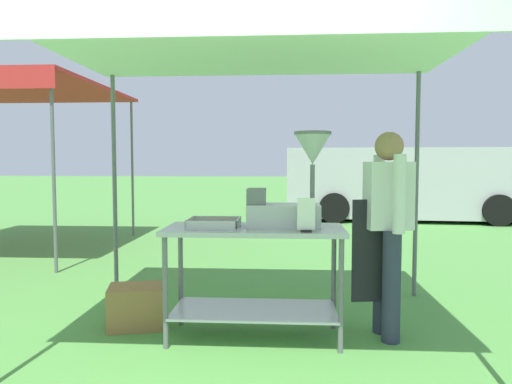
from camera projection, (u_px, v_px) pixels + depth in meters
ground_plane at (260, 237)px, 8.60m from camera, size 70.00×70.00×0.00m
stall_canopy at (255, 49)px, 3.64m from camera, size 3.34×2.42×2.33m
donut_cart at (254, 259)px, 3.65m from camera, size 1.38×0.61×0.87m
donut_tray at (213, 225)px, 3.60m from camera, size 0.39×0.32×0.07m
donut_fryer at (292, 190)px, 3.62m from camera, size 0.64×0.28×0.74m
menu_sign at (306, 218)px, 3.39m from camera, size 0.13×0.05×0.25m
vendor at (387, 223)px, 3.65m from camera, size 0.46×0.54×1.61m
supply_crate at (136, 306)px, 3.92m from camera, size 0.52×0.44×0.35m
van_silver at (407, 183)px, 11.19m from camera, size 5.74×2.42×1.69m
neighbour_tent at (5, 91)px, 7.20m from camera, size 3.11×3.17×2.53m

